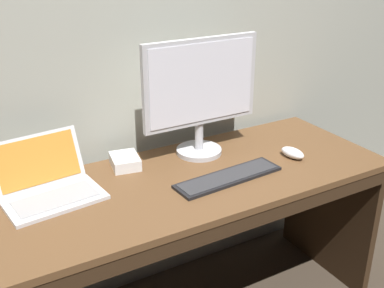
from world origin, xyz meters
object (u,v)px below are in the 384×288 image
(wired_keyboard, at_px, (228,177))
(external_drive_box, at_px, (125,161))
(laptop_silver, at_px, (50,188))
(external_monitor, at_px, (201,93))
(computer_mouse, at_px, (293,153))

(wired_keyboard, relative_size, external_drive_box, 3.31)
(laptop_silver, bearing_deg, wired_keyboard, -17.85)
(laptop_silver, relative_size, external_monitor, 0.70)
(wired_keyboard, xyz_separation_m, external_drive_box, (-0.31, 0.30, 0.02))
(external_monitor, xyz_separation_m, wired_keyboard, (-0.02, -0.25, -0.27))
(wired_keyboard, bearing_deg, external_monitor, 84.94)
(external_monitor, relative_size, external_drive_box, 3.76)
(wired_keyboard, bearing_deg, external_drive_box, 135.60)
(external_monitor, relative_size, computer_mouse, 4.56)
(external_monitor, bearing_deg, laptop_silver, -175.94)
(laptop_silver, height_order, wired_keyboard, laptop_silver)
(laptop_silver, bearing_deg, computer_mouse, -10.32)
(external_monitor, distance_m, computer_mouse, 0.47)
(external_monitor, height_order, wired_keyboard, external_monitor)
(wired_keyboard, height_order, computer_mouse, computer_mouse)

